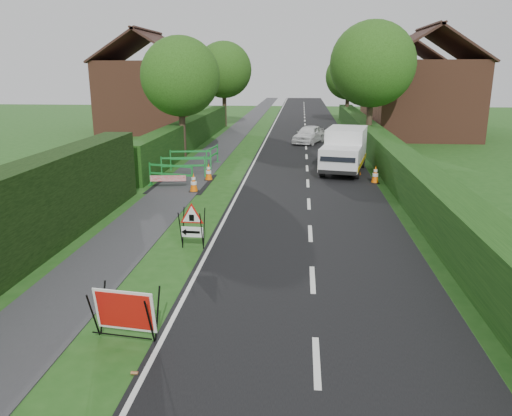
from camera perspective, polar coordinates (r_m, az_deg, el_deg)
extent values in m
plane|color=#1E4C15|center=(11.43, -6.23, -9.77)|extent=(120.00, 120.00, 0.00)
cube|color=black|center=(45.38, 5.62, 9.33)|extent=(6.00, 90.00, 0.02)
cube|color=#2D2D30|center=(45.67, -1.39, 9.44)|extent=(2.00, 90.00, 0.02)
cube|color=#14380F|center=(33.26, -7.38, 7.01)|extent=(1.00, 24.00, 1.80)
cube|color=#14380F|center=(26.93, 14.41, 4.65)|extent=(1.20, 50.00, 1.50)
cube|color=brown|center=(41.97, -11.98, 12.34)|extent=(7.00, 7.00, 5.50)
cube|color=#331E19|center=(42.49, -14.65, 17.41)|extent=(4.00, 7.40, 2.58)
cube|color=#331E19|center=(41.48, -9.86, 17.72)|extent=(4.00, 7.40, 2.58)
cube|color=#331E19|center=(42.01, -12.37, 19.07)|extent=(0.25, 7.40, 0.18)
cube|color=brown|center=(39.19, 18.58, 11.67)|extent=(7.00, 7.00, 5.50)
cube|color=#331E19|center=(38.82, 16.46, 17.50)|extent=(4.00, 7.40, 2.58)
cube|color=#331E19|center=(39.61, 21.65, 17.02)|extent=(4.00, 7.40, 2.58)
cube|color=#331E19|center=(39.24, 19.23, 18.86)|extent=(0.25, 7.40, 0.18)
cube|color=brown|center=(53.09, 16.23, 12.67)|extent=(7.00, 7.00, 5.50)
cube|color=#331E19|center=(52.78, 14.61, 16.96)|extent=(4.00, 7.40, 2.58)
cube|color=#331E19|center=(53.43, 18.47, 16.65)|extent=(4.00, 7.40, 2.58)
cube|color=#331E19|center=(53.12, 16.65, 17.99)|extent=(0.25, 7.40, 0.18)
cylinder|color=#2D2116|center=(29.13, -8.38, 8.38)|extent=(0.36, 0.36, 2.62)
sphere|color=#1F4312|center=(28.92, -8.63, 14.65)|extent=(4.40, 4.40, 4.40)
cylinder|color=#2D2116|center=(32.58, 12.78, 9.22)|extent=(0.36, 0.36, 2.97)
sphere|color=#1F4312|center=(32.40, 13.18, 15.72)|extent=(5.20, 5.20, 5.20)
cylinder|color=#2D2116|center=(44.77, -3.62, 11.08)|extent=(0.36, 0.36, 2.80)
sphere|color=#1F4312|center=(44.63, -3.70, 15.49)|extent=(4.80, 4.80, 4.80)
cylinder|color=#2D2116|center=(48.45, 10.35, 11.00)|extent=(0.36, 0.36, 2.45)
sphere|color=#1F4312|center=(48.31, 10.52, 14.56)|extent=(4.20, 4.20, 4.20)
cylinder|color=black|center=(9.86, -18.10, -11.59)|extent=(0.08, 0.34, 0.97)
cylinder|color=black|center=(10.13, -17.08, -10.74)|extent=(0.08, 0.34, 0.97)
cylinder|color=black|center=(9.38, -12.06, -12.60)|extent=(0.08, 0.34, 0.97)
cylinder|color=black|center=(9.66, -11.18, -11.66)|extent=(0.08, 0.34, 0.97)
cylinder|color=black|center=(9.75, -15.08, -13.90)|extent=(1.18, 0.18, 0.03)
cube|color=white|center=(9.69, -14.77, -11.26)|extent=(1.19, 0.29, 0.84)
cube|color=red|center=(9.68, -14.82, -11.30)|extent=(1.08, 0.26, 0.73)
cylinder|color=black|center=(13.97, -8.62, -2.54)|extent=(0.04, 0.34, 1.11)
cylinder|color=black|center=(14.23, -8.31, -2.19)|extent=(0.04, 0.34, 1.11)
cylinder|color=black|center=(13.82, -6.23, -2.66)|extent=(0.04, 0.34, 1.11)
cylinder|color=black|center=(14.08, -5.96, -2.30)|extent=(0.04, 0.34, 1.11)
cube|color=white|center=(14.02, -7.29, -2.74)|extent=(0.62, 0.05, 0.30)
cube|color=black|center=(14.01, -7.31, -2.76)|extent=(0.44, 0.03, 0.07)
cone|color=black|center=(14.07, -8.26, -2.71)|extent=(0.15, 0.19, 0.18)
cube|color=black|center=(13.88, -7.37, -1.12)|extent=(0.14, 0.02, 0.18)
cube|color=silver|center=(25.50, 10.27, 7.10)|extent=(2.31, 3.16, 1.71)
cube|color=silver|center=(23.42, 9.61, 5.57)|extent=(2.11, 2.16, 1.05)
cube|color=black|center=(22.51, 9.35, 5.85)|extent=(1.57, 0.51, 0.48)
cube|color=gold|center=(24.91, 7.91, 5.42)|extent=(0.89, 4.31, 0.21)
cube|color=gold|center=(24.71, 12.04, 5.15)|extent=(0.89, 4.31, 0.21)
cube|color=black|center=(22.65, 9.27, 4.04)|extent=(1.73, 0.45, 0.18)
cylinder|color=black|center=(23.58, 7.60, 4.38)|extent=(0.35, 0.74, 0.71)
cylinder|color=black|center=(23.39, 11.48, 4.12)|extent=(0.35, 0.74, 0.71)
cylinder|color=black|center=(26.37, 8.61, 5.52)|extent=(0.35, 0.74, 0.71)
cylinder|color=black|center=(26.20, 12.08, 5.29)|extent=(0.35, 0.74, 0.71)
cube|color=black|center=(22.78, 13.42, 2.83)|extent=(0.38, 0.38, 0.04)
cone|color=#FF6608|center=(22.70, 13.48, 3.80)|extent=(0.32, 0.32, 0.75)
cylinder|color=white|center=(22.71, 13.47, 3.71)|extent=(0.25, 0.25, 0.14)
cylinder|color=white|center=(22.67, 13.50, 4.18)|extent=(0.17, 0.17, 0.10)
cube|color=black|center=(24.33, 11.50, 3.74)|extent=(0.38, 0.38, 0.04)
cone|color=#FF6608|center=(24.26, 11.55, 4.66)|extent=(0.32, 0.32, 0.75)
cylinder|color=white|center=(24.26, 11.54, 4.57)|extent=(0.25, 0.25, 0.14)
cylinder|color=white|center=(24.23, 11.57, 5.01)|extent=(0.17, 0.17, 0.10)
cube|color=black|center=(26.45, 10.89, 4.71)|extent=(0.38, 0.38, 0.04)
cone|color=#FF6608|center=(26.38, 10.93, 5.55)|extent=(0.32, 0.32, 0.75)
cylinder|color=white|center=(26.38, 10.93, 5.47)|extent=(0.25, 0.25, 0.14)
cylinder|color=white|center=(26.35, 10.95, 5.87)|extent=(0.17, 0.17, 0.10)
cube|color=black|center=(20.72, -7.10, 1.90)|extent=(0.38, 0.38, 0.04)
cone|color=#FF6608|center=(20.63, -7.14, 2.96)|extent=(0.32, 0.32, 0.75)
cylinder|color=white|center=(20.64, -7.14, 2.86)|extent=(0.25, 0.25, 0.14)
cylinder|color=white|center=(20.60, -7.15, 3.37)|extent=(0.17, 0.17, 0.10)
cube|color=black|center=(22.84, -5.42, 3.22)|extent=(0.38, 0.38, 0.04)
cone|color=#FF6608|center=(22.76, -5.44, 4.20)|extent=(0.32, 0.32, 0.75)
cylinder|color=white|center=(22.77, -5.44, 4.10)|extent=(0.25, 0.25, 0.14)
cylinder|color=white|center=(22.73, -5.45, 4.57)|extent=(0.17, 0.17, 0.10)
cube|color=#18842F|center=(22.14, -12.00, 3.83)|extent=(0.06, 0.06, 1.00)
cube|color=#18842F|center=(21.23, -7.30, 3.55)|extent=(0.06, 0.06, 1.00)
cube|color=#18842F|center=(21.59, -9.75, 4.79)|extent=(1.96, 0.49, 0.08)
cube|color=#18842F|center=(21.66, -9.71, 3.82)|extent=(1.96, 0.49, 0.08)
cube|color=#18842F|center=(22.24, -11.94, 2.62)|extent=(0.14, 0.35, 0.04)
cube|color=#18842F|center=(21.33, -7.25, 2.29)|extent=(0.14, 0.35, 0.04)
cube|color=#18842F|center=(23.56, -10.75, 4.59)|extent=(0.06, 0.06, 1.00)
cube|color=#18842F|center=(23.50, -5.86, 4.76)|extent=(0.06, 0.06, 1.00)
cube|color=#18842F|center=(23.44, -8.35, 5.69)|extent=(1.97, 0.46, 0.08)
cube|color=#18842F|center=(23.50, -8.31, 4.80)|extent=(1.97, 0.46, 0.08)
cube|color=#18842F|center=(23.65, -10.69, 3.45)|extent=(0.13, 0.35, 0.04)
cube|color=#18842F|center=(23.60, -5.83, 3.61)|extent=(0.13, 0.35, 0.04)
cube|color=#18842F|center=(25.42, -9.73, 5.43)|extent=(0.06, 0.06, 1.00)
cube|color=#18842F|center=(25.30, -5.20, 5.54)|extent=(0.06, 0.06, 1.00)
cube|color=#18842F|center=(25.27, -7.50, 6.43)|extent=(1.98, 0.36, 0.08)
cube|color=#18842F|center=(25.33, -7.47, 5.60)|extent=(1.98, 0.36, 0.08)
cube|color=#18842F|center=(25.51, -9.68, 4.37)|extent=(0.11, 0.36, 0.04)
cube|color=#18842F|center=(25.38, -5.17, 4.48)|extent=(0.11, 0.36, 0.04)
cube|color=#18842F|center=(25.25, -5.66, 5.51)|extent=(0.06, 0.06, 1.00)
cube|color=#18842F|center=(27.14, -4.42, 6.25)|extent=(0.06, 0.06, 1.00)
cube|color=#18842F|center=(26.13, -5.04, 6.80)|extent=(0.27, 1.99, 0.08)
cube|color=#18842F|center=(26.19, -5.02, 6.00)|extent=(0.27, 1.99, 0.08)
cube|color=#18842F|center=(25.34, -5.63, 4.45)|extent=(0.35, 0.10, 0.04)
cube|color=#18842F|center=(27.22, -4.40, 5.25)|extent=(0.35, 0.10, 0.04)
cube|color=red|center=(21.44, -9.96, 2.19)|extent=(1.49, 0.25, 0.25)
cylinder|color=#BF7F4C|center=(8.92, -13.69, -18.06)|extent=(0.12, 0.07, 0.07)
imported|color=white|center=(34.52, 6.08, 8.38)|extent=(2.54, 3.84, 1.21)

